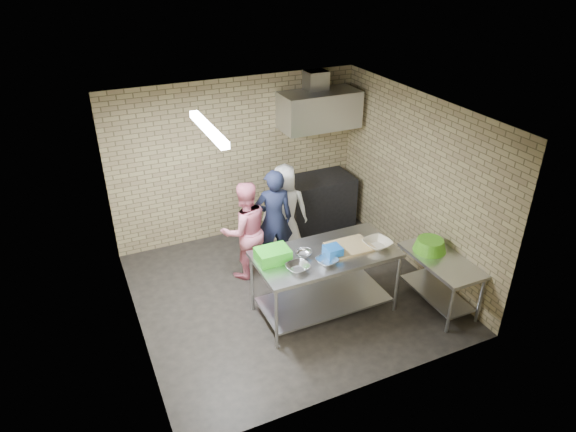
% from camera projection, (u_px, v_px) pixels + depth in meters
% --- Properties ---
extents(floor, '(4.20, 4.20, 0.00)m').
position_uv_depth(floor, '(287.00, 292.00, 7.49)').
color(floor, black).
rests_on(floor, ground).
extents(ceiling, '(4.20, 4.20, 0.00)m').
position_uv_depth(ceiling, '(287.00, 113.00, 6.20)').
color(ceiling, black).
rests_on(ceiling, ground).
extents(back_wall, '(4.20, 0.06, 2.70)m').
position_uv_depth(back_wall, '(237.00, 159.00, 8.44)').
color(back_wall, tan).
rests_on(back_wall, ground).
extents(front_wall, '(4.20, 0.06, 2.70)m').
position_uv_depth(front_wall, '(368.00, 294.00, 5.24)').
color(front_wall, tan).
rests_on(front_wall, ground).
extents(left_wall, '(0.06, 4.00, 2.70)m').
position_uv_depth(left_wall, '(127.00, 245.00, 6.08)').
color(left_wall, tan).
rests_on(left_wall, ground).
extents(right_wall, '(0.06, 4.00, 2.70)m').
position_uv_depth(right_wall, '(415.00, 183.00, 7.61)').
color(right_wall, tan).
rests_on(right_wall, ground).
extents(prep_table, '(1.88, 0.94, 0.94)m').
position_uv_depth(prep_table, '(324.00, 282.00, 6.91)').
color(prep_table, '#B6B8BD').
rests_on(prep_table, floor).
extents(side_counter, '(0.60, 1.20, 0.75)m').
position_uv_depth(side_counter, '(438.00, 281.00, 7.09)').
color(side_counter, silver).
rests_on(side_counter, floor).
extents(stove, '(1.20, 0.70, 0.90)m').
position_uv_depth(stove, '(318.00, 201.00, 9.08)').
color(stove, black).
rests_on(stove, floor).
extents(range_hood, '(1.30, 0.60, 0.60)m').
position_uv_depth(range_hood, '(319.00, 110.00, 8.34)').
color(range_hood, silver).
rests_on(range_hood, back_wall).
extents(hood_duct, '(0.35, 0.30, 0.30)m').
position_uv_depth(hood_duct, '(316.00, 80.00, 8.24)').
color(hood_duct, '#A5A8AD').
rests_on(hood_duct, back_wall).
extents(wall_shelf, '(0.80, 0.20, 0.04)m').
position_uv_depth(wall_shelf, '(330.00, 115.00, 8.68)').
color(wall_shelf, '#3F2B19').
rests_on(wall_shelf, back_wall).
extents(fluorescent_fixture, '(0.10, 1.25, 0.08)m').
position_uv_depth(fluorescent_fixture, '(208.00, 129.00, 5.86)').
color(fluorescent_fixture, white).
rests_on(fluorescent_fixture, ceiling).
extents(green_crate, '(0.42, 0.31, 0.17)m').
position_uv_depth(green_crate, '(273.00, 255.00, 6.49)').
color(green_crate, green).
rests_on(green_crate, prep_table).
extents(blue_tub, '(0.21, 0.21, 0.14)m').
position_uv_depth(blue_tub, '(333.00, 251.00, 6.59)').
color(blue_tub, blue).
rests_on(blue_tub, prep_table).
extents(cutting_board, '(0.57, 0.44, 0.03)m').
position_uv_depth(cutting_board, '(350.00, 247.00, 6.79)').
color(cutting_board, tan).
rests_on(cutting_board, prep_table).
extents(mixing_bowl_a, '(0.33, 0.33, 0.07)m').
position_uv_depth(mixing_bowl_a, '(298.00, 267.00, 6.33)').
color(mixing_bowl_a, silver).
rests_on(mixing_bowl_a, prep_table).
extents(mixing_bowl_b, '(0.26, 0.26, 0.07)m').
position_uv_depth(mixing_bowl_b, '(303.00, 254.00, 6.60)').
color(mixing_bowl_b, '#B0B3B7').
rests_on(mixing_bowl_b, prep_table).
extents(mixing_bowl_c, '(0.31, 0.31, 0.07)m').
position_uv_depth(mixing_bowl_c, '(327.00, 261.00, 6.46)').
color(mixing_bowl_c, silver).
rests_on(mixing_bowl_c, prep_table).
extents(ceramic_bowl, '(0.41, 0.41, 0.09)m').
position_uv_depth(ceramic_bowl, '(377.00, 244.00, 6.80)').
color(ceramic_bowl, beige).
rests_on(ceramic_bowl, prep_table).
extents(green_basin, '(0.46, 0.46, 0.17)m').
position_uv_depth(green_basin, '(430.00, 245.00, 7.06)').
color(green_basin, '#59C626').
rests_on(green_basin, side_counter).
extents(bottle_red, '(0.07, 0.07, 0.18)m').
position_uv_depth(bottle_red, '(317.00, 111.00, 8.54)').
color(bottle_red, '#B22619').
rests_on(bottle_red, wall_shelf).
extents(man_navy, '(0.66, 0.50, 1.63)m').
position_uv_depth(man_navy, '(274.00, 219.00, 7.75)').
color(man_navy, black).
rests_on(man_navy, floor).
extents(woman_pink, '(0.77, 0.61, 1.54)m').
position_uv_depth(woman_pink, '(245.00, 230.00, 7.54)').
color(woman_pink, pink).
rests_on(woman_pink, floor).
extents(woman_white, '(0.87, 0.74, 1.51)m').
position_uv_depth(woman_white, '(285.00, 209.00, 8.16)').
color(woman_white, white).
rests_on(woman_white, floor).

